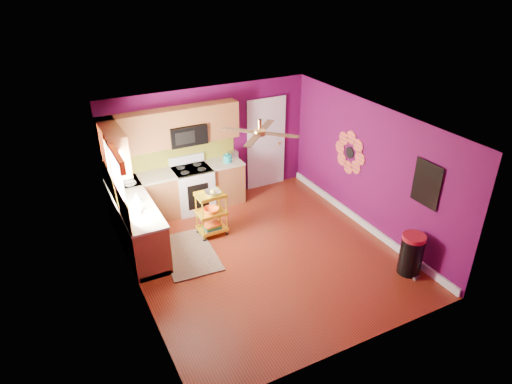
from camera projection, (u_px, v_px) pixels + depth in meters
ground at (264, 254)px, 8.30m from camera, size 5.00×5.00×0.00m
room_envelope at (267, 173)px, 7.55m from camera, size 4.54×5.04×2.52m
lower_cabinets at (161, 206)px, 8.99m from camera, size 2.81×2.31×0.94m
electric_range at (193, 188)px, 9.57m from camera, size 0.76×0.66×1.13m
upper_cabinetry at (154, 135)px, 8.67m from camera, size 2.80×2.30×1.26m
left_window at (115, 170)px, 7.42m from camera, size 0.08×1.35×1.08m
panel_door at (266, 144)px, 10.31m from camera, size 0.95×0.11×2.15m
right_wall_art at (382, 166)px, 8.26m from camera, size 0.04×2.74×1.04m
ceiling_fan at (260, 132)px, 7.39m from camera, size 1.01×1.01×0.26m
shag_rug at (189, 253)px, 8.31m from camera, size 0.99×1.52×0.02m
rolling_cart at (212, 212)px, 8.67m from camera, size 0.55×0.40×0.97m
trash_can at (411, 254)px, 7.67m from camera, size 0.44×0.45×0.74m
teal_kettle at (228, 158)px, 9.61m from camera, size 0.18×0.18×0.21m
toaster at (232, 155)px, 9.73m from camera, size 0.22×0.15×0.18m
soap_bottle_a at (141, 205)px, 7.83m from camera, size 0.08×0.08×0.17m
soap_bottle_b at (137, 198)px, 8.03m from camera, size 0.15×0.15×0.19m
counter_dish at (129, 184)px, 8.67m from camera, size 0.25×0.25×0.06m
counter_cup at (139, 211)px, 7.73m from camera, size 0.12×0.12×0.09m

